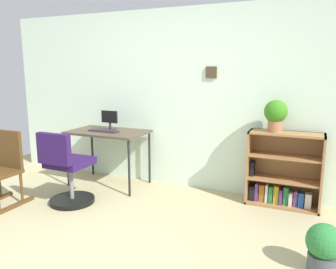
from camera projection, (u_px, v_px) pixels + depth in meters
ground_plane at (74, 262)px, 2.76m from camera, size 6.24×6.24×0.00m
wall_back at (175, 99)px, 4.47m from camera, size 5.20×0.12×2.32m
desk at (108, 135)px, 4.49m from camera, size 1.03×0.63×0.75m
monitor at (110, 120)px, 4.54m from camera, size 0.24×0.17×0.26m
keyboard at (103, 131)px, 4.43m from camera, size 0.42×0.11×0.02m
office_chair at (67, 173)px, 3.87m from camera, size 0.52×0.55×0.88m
rocking_chair at (2, 168)px, 3.86m from camera, size 0.42×0.64×0.86m
bookshelf_low at (283, 173)px, 3.87m from camera, size 0.81×0.30×0.86m
potted_plant_on_shelf at (276, 114)px, 3.74m from camera, size 0.26×0.26×0.36m
potted_plant_floor at (324, 247)px, 2.59m from camera, size 0.28×0.28×0.39m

